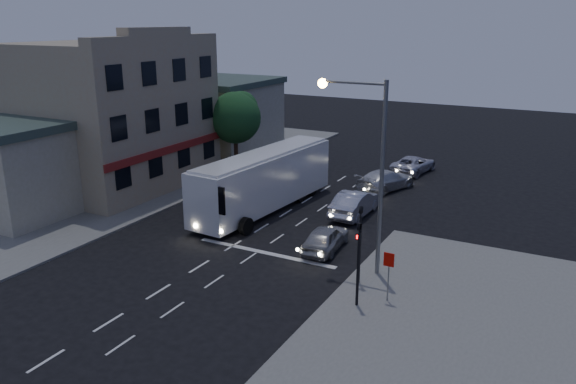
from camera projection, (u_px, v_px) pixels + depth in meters
The scene contains 17 objects.
ground at pixel (211, 259), 28.30m from camera, with size 120.00×120.00×0.00m, color black.
sidewalk_near at pixel (456, 373), 19.08m from camera, with size 12.00×24.00×0.12m, color slate.
sidewalk_far at pixel (129, 185), 40.86m from camera, with size 12.00×50.00×0.12m, color slate.
road_markings at pixel (266, 242), 30.51m from camera, with size 8.00×30.55×0.01m.
tour_bus at pixel (264, 179), 35.10m from camera, with size 3.47×12.30×3.73m.
car_suv at pixel (325, 238), 29.25m from camera, with size 1.58×3.94×1.34m, color #ABABAB.
car_sedan_a at pixel (355, 203), 34.44m from camera, with size 1.64×4.71×1.55m, color silver.
car_sedan_b at pixel (386, 180), 39.67m from camera, with size 2.03×4.99×1.45m, color silver.
car_sedan_c at pixel (413, 164), 44.22m from camera, with size 2.20×4.76×1.32m, color silver.
traffic_signal_main at pixel (360, 236), 24.84m from camera, with size 0.25×0.35×4.10m.
traffic_signal_side at pixel (359, 254), 22.85m from camera, with size 0.18×0.15×4.10m.
regulatory_sign at pixel (389, 269), 23.46m from camera, with size 0.45×0.12×2.20m.
streetlight at pixel (369, 155), 25.18m from camera, with size 3.32×0.44×9.00m.
main_building at pixel (113, 114), 39.79m from camera, with size 10.12×12.00×11.00m.
low_building_south at pixel (5, 170), 33.49m from camera, with size 7.40×5.40×5.70m.
low_building_north at pixel (216, 115), 50.23m from camera, with size 9.40×9.40×6.50m.
street_tree at pixel (235, 115), 43.34m from camera, with size 4.00×4.00×6.20m.
Camera 1 is at (15.65, -21.18, 11.56)m, focal length 35.00 mm.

